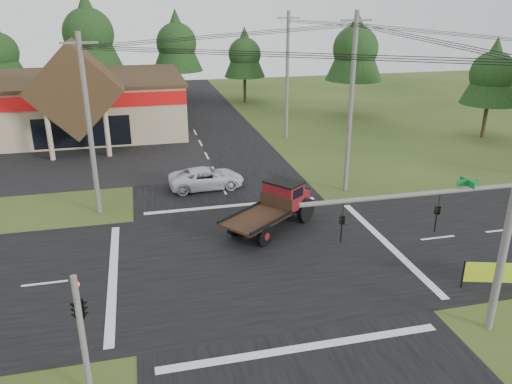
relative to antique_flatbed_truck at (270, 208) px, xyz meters
name	(u,v)px	position (x,y,z in m)	size (l,w,h in m)	color
ground	(258,259)	(-1.46, -3.23, -1.28)	(120.00, 120.00, 0.00)	#293E16
road_ns	(258,259)	(-1.46, -3.23, -1.27)	(12.00, 120.00, 0.02)	black
road_ew	(258,259)	(-1.46, -3.23, -1.26)	(120.00, 12.00, 0.02)	black
parking_apron	(27,164)	(-15.46, 15.77, -1.26)	(28.00, 14.00, 0.02)	black
cvs_building	(24,104)	(-17.17, 26.34, 1.50)	(30.40, 18.20, 9.19)	tan
traffic_signal_mast	(468,230)	(4.36, -10.73, 3.15)	(8.12, 0.24, 7.00)	#595651
traffic_signal_corner	(78,298)	(-8.96, -10.55, 2.25)	(0.53, 2.48, 4.40)	#595651
utility_pole_nw	(89,125)	(-9.46, 4.77, 4.11)	(2.00, 0.30, 10.50)	#595651
utility_pole_ne	(351,104)	(6.54, 4.77, 4.61)	(2.00, 0.30, 11.50)	#595651
utility_pole_n	(287,75)	(6.54, 18.77, 4.46)	(2.00, 0.30, 11.20)	#595651
tree_row_c	(88,31)	(-11.46, 37.77, 7.45)	(7.28, 7.28, 13.13)	#332316
tree_row_d	(176,41)	(-1.46, 38.77, 6.10)	(6.16, 6.16, 11.11)	#332316
tree_row_e	(245,53)	(6.54, 36.77, 4.76)	(5.04, 5.04, 9.09)	#332316
tree_side_ne	(356,46)	(16.54, 26.77, 6.10)	(6.16, 6.16, 11.11)	#332316
tree_side_e_near	(493,72)	(24.54, 14.77, 4.76)	(5.04, 5.04, 9.09)	#332316
antique_flatbed_truck	(270,208)	(0.00, 0.00, 0.00)	(2.33, 6.10, 2.55)	#580C16
roadside_banner	(508,276)	(8.61, -8.48, -0.59)	(3.99, 0.12, 1.36)	#97C019
white_pickup	(206,178)	(-2.53, 7.38, -0.57)	(2.35, 5.09, 1.41)	silver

